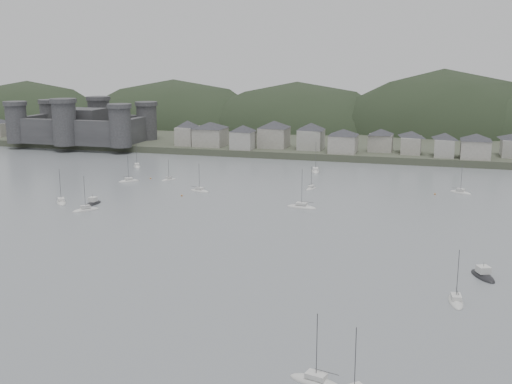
% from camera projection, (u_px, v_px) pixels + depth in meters
% --- Properties ---
extents(ground, '(900.00, 900.00, 0.00)m').
position_uv_depth(ground, '(141.00, 308.00, 116.05)').
color(ground, slate).
rests_on(ground, ground).
extents(far_shore_land, '(900.00, 250.00, 3.00)m').
position_uv_depth(far_shore_land, '(356.00, 127.00, 392.58)').
color(far_shore_land, '#383D2D').
rests_on(far_shore_land, ground).
extents(forested_ridge, '(851.55, 103.94, 102.57)m').
position_uv_depth(forested_ridge, '(357.00, 154.00, 369.94)').
color(forested_ridge, black).
rests_on(forested_ridge, ground).
extents(castle, '(66.00, 43.00, 20.00)m').
position_uv_depth(castle, '(83.00, 125.00, 315.25)').
color(castle, '#353537').
rests_on(castle, far_shore_land).
extents(waterfront_town, '(451.48, 28.46, 12.92)m').
position_uv_depth(waterfront_town, '(440.00, 142.00, 272.47)').
color(waterfront_town, gray).
rests_on(waterfront_town, far_shore_land).
extents(moored_fleet, '(240.81, 172.77, 13.29)m').
position_uv_depth(moored_fleet, '(205.00, 217.00, 180.37)').
color(moored_fleet, beige).
rests_on(moored_fleet, ground).
extents(motor_launch_near, '(6.30, 8.95, 4.01)m').
position_uv_depth(motor_launch_near, '(483.00, 276.00, 131.95)').
color(motor_launch_near, black).
rests_on(motor_launch_near, ground).
extents(motor_launch_far, '(3.10, 7.75, 3.83)m').
position_uv_depth(motor_launch_far, '(93.00, 203.00, 196.18)').
color(motor_launch_far, black).
rests_on(motor_launch_far, ground).
extents(mooring_buoys, '(167.89, 96.89, 0.70)m').
position_uv_depth(mooring_buoys, '(230.00, 207.00, 192.07)').
color(mooring_buoys, '#B3753B').
rests_on(mooring_buoys, ground).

